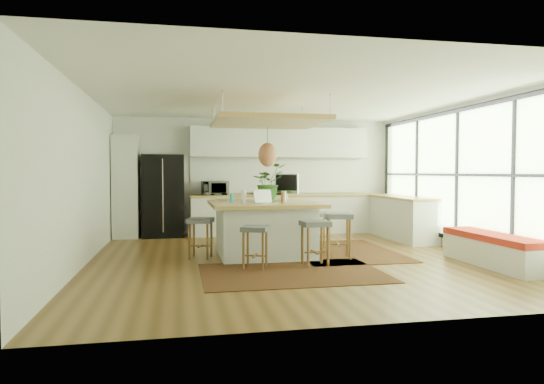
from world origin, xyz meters
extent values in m
plane|color=#533817|center=(0.00, 0.00, 0.00)|extent=(7.00, 7.00, 0.00)
plane|color=white|center=(0.00, 0.00, 2.70)|extent=(7.00, 7.00, 0.00)
plane|color=silver|center=(0.00, 3.50, 1.35)|extent=(6.50, 0.00, 6.50)
plane|color=silver|center=(0.00, -3.50, 1.35)|extent=(6.50, 0.00, 6.50)
plane|color=silver|center=(-3.25, 0.00, 1.35)|extent=(0.00, 7.00, 7.00)
plane|color=silver|center=(3.25, 0.00, 1.35)|extent=(0.00, 7.00, 7.00)
cube|color=silver|center=(-2.95, 3.18, 1.12)|extent=(0.55, 0.60, 2.25)
cube|color=silver|center=(0.55, 3.18, 0.44)|extent=(4.20, 0.60, 0.88)
cube|color=olive|center=(0.55, 3.18, 0.90)|extent=(4.24, 0.64, 0.05)
cube|color=white|center=(0.55, 3.48, 1.35)|extent=(4.20, 0.02, 0.80)
cube|color=silver|center=(0.55, 3.32, 2.15)|extent=(4.20, 0.34, 0.70)
cube|color=silver|center=(2.93, 2.00, 0.44)|extent=(0.60, 2.50, 0.88)
cube|color=olive|center=(2.93, 2.00, 0.90)|extent=(0.64, 2.54, 0.05)
cube|color=black|center=(-0.22, -1.12, 0.01)|extent=(2.60, 1.80, 0.01)
cube|color=black|center=(1.11, 0.51, 0.01)|extent=(1.80, 2.60, 0.01)
imported|color=#A5A5AA|center=(-1.00, 3.18, 1.12)|extent=(0.60, 0.36, 0.40)
imported|color=#1E4C19|center=(-0.19, 0.91, 1.19)|extent=(0.88, 0.90, 0.52)
imported|color=white|center=(-1.03, 0.85, 0.96)|extent=(0.26, 0.26, 0.06)
cylinder|color=#36C7DA|center=(-0.90, 0.54, 1.03)|extent=(0.07, 0.07, 0.19)
cylinder|color=white|center=(-0.75, 0.29, 1.03)|extent=(0.07, 0.07, 0.19)
cylinder|color=#996033|center=(-0.10, 0.14, 1.03)|extent=(0.07, 0.07, 0.19)
cylinder|color=white|center=(0.00, 0.49, 1.03)|extent=(0.07, 0.07, 0.19)
camera|label=1|loc=(-1.81, -7.69, 1.45)|focal=31.40mm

